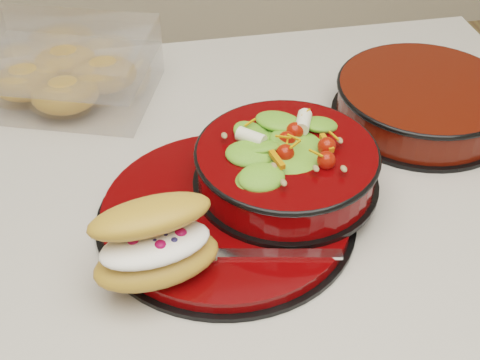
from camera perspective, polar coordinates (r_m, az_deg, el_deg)
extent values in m
cube|color=beige|center=(0.83, -10.50, -2.52)|extent=(1.24, 0.74, 0.04)
cylinder|color=black|center=(0.77, -1.18, -3.24)|extent=(0.30, 0.30, 0.01)
cylinder|color=#5E0303|center=(0.76, -1.19, -2.69)|extent=(0.28, 0.28, 0.01)
torus|color=black|center=(0.75, -0.32, -2.87)|extent=(0.16, 0.16, 0.01)
cylinder|color=black|center=(0.79, 3.90, -0.16)|extent=(0.22, 0.22, 0.01)
cylinder|color=#5E0303|center=(0.77, 3.98, 1.27)|extent=(0.21, 0.21, 0.04)
torus|color=black|center=(0.76, 4.04, 2.33)|extent=(0.21, 0.21, 0.01)
ellipsoid|color=#417721|center=(0.76, 4.02, 2.02)|extent=(0.17, 0.17, 0.07)
sphere|color=red|center=(0.75, 7.33, 4.80)|extent=(0.02, 0.02, 0.02)
sphere|color=red|center=(0.78, 4.37, 6.28)|extent=(0.02, 0.02, 0.02)
sphere|color=red|center=(0.75, 1.13, 5.28)|extent=(0.02, 0.02, 0.02)
sphere|color=red|center=(0.71, 1.96, 3.03)|extent=(0.02, 0.02, 0.02)
sphere|color=red|center=(0.71, 5.99, 2.71)|extent=(0.02, 0.02, 0.02)
cylinder|color=silver|center=(0.78, 5.52, 6.22)|extent=(0.03, 0.04, 0.02)
cylinder|color=silver|center=(0.75, 0.97, 4.93)|extent=(0.04, 0.03, 0.02)
cube|color=orange|center=(0.71, 3.24, 3.07)|extent=(0.03, 0.03, 0.01)
cube|color=orange|center=(0.74, 7.55, 4.45)|extent=(0.03, 0.02, 0.01)
ellipsoid|color=gold|center=(0.68, -7.10, -6.81)|extent=(0.14, 0.09, 0.04)
ellipsoid|color=white|center=(0.66, -7.25, -5.50)|extent=(0.12, 0.08, 0.02)
ellipsoid|color=gold|center=(0.66, -7.55, -3.06)|extent=(0.14, 0.09, 0.03)
sphere|color=#AE0C35|center=(0.66, -9.05, -5.34)|extent=(0.01, 0.01, 0.01)
sphere|color=#AE0C35|center=(0.65, -6.81, -5.64)|extent=(0.01, 0.01, 0.01)
sphere|color=#AE0C35|center=(0.66, -5.09, -4.63)|extent=(0.01, 0.01, 0.01)
sphere|color=#191947|center=(0.66, -7.97, -4.87)|extent=(0.01, 0.01, 0.01)
sphere|color=#191947|center=(0.66, -6.35, -4.90)|extent=(0.01, 0.01, 0.01)
sphere|color=#191947|center=(0.66, -7.26, -5.35)|extent=(0.01, 0.01, 0.01)
sphere|color=#191947|center=(0.65, -5.63, -5.27)|extent=(0.01, 0.01, 0.01)
cube|color=silver|center=(0.70, 3.22, -6.34)|extent=(0.14, 0.04, 0.00)
cube|color=silver|center=(0.70, -3.64, -6.28)|extent=(0.05, 0.03, 0.00)
cube|color=white|center=(1.00, -14.64, 8.21)|extent=(0.29, 0.25, 0.05)
cube|color=white|center=(0.98, -15.10, 10.58)|extent=(0.29, 0.25, 0.04)
ellipsoid|color=gold|center=(1.00, -17.83, 7.96)|extent=(0.09, 0.08, 0.05)
ellipsoid|color=gold|center=(0.99, -11.49, 8.83)|extent=(0.09, 0.08, 0.05)
ellipsoid|color=gold|center=(1.03, -14.66, 9.65)|extent=(0.09, 0.08, 0.05)
ellipsoid|color=gold|center=(0.96, -14.70, 7.06)|extent=(0.09, 0.08, 0.05)
cylinder|color=black|center=(0.96, 15.08, 5.27)|extent=(0.25, 0.25, 0.01)
cylinder|color=#4D0D05|center=(0.95, 15.36, 6.61)|extent=(0.23, 0.23, 0.05)
torus|color=black|center=(0.94, 15.57, 7.63)|extent=(0.24, 0.24, 0.01)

